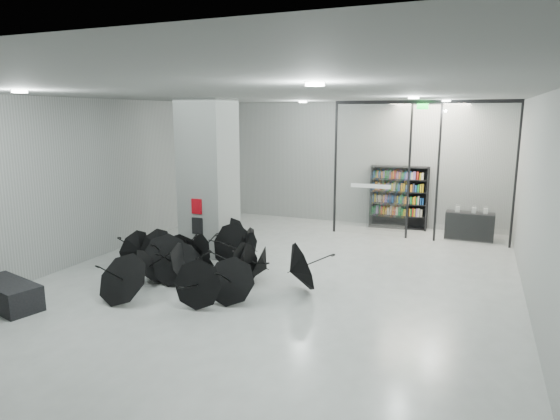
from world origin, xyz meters
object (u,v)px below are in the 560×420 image
at_px(column, 209,178).
at_px(shop_counter, 469,226).
at_px(bench, 8,294).
at_px(bookshelf, 398,197).
at_px(umbrella_cluster, 208,265).

height_order(column, shop_counter, column).
relative_size(column, bench, 2.64).
relative_size(bench, bookshelf, 0.76).
xyz_separation_m(column, shop_counter, (6.33, 4.06, -1.60)).
relative_size(column, umbrella_cluster, 0.76).
bearing_deg(bench, column, 84.72).
bearing_deg(column, bench, -109.53).
xyz_separation_m(column, bench, (-1.67, -4.72, -1.76)).
distance_m(column, shop_counter, 7.69).
height_order(bench, umbrella_cluster, umbrella_cluster).
bearing_deg(shop_counter, bench, -131.21).
bearing_deg(umbrella_cluster, bench, -132.60).
distance_m(bench, shop_counter, 11.88).
bearing_deg(umbrella_cluster, bookshelf, 64.32).
xyz_separation_m(shop_counter, umbrella_cluster, (-5.34, -5.88, -0.10)).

